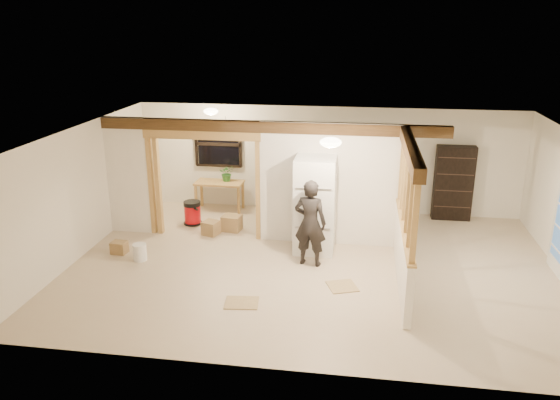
% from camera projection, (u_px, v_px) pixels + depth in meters
% --- Properties ---
extents(floor, '(9.00, 6.50, 0.01)m').
position_uv_depth(floor, '(312.00, 266.00, 10.23)').
color(floor, '#BFAC8E').
rests_on(floor, ground).
extents(ceiling, '(9.00, 6.50, 0.01)m').
position_uv_depth(ceiling, '(315.00, 135.00, 9.44)').
color(ceiling, white).
extents(wall_back, '(9.00, 0.01, 2.50)m').
position_uv_depth(wall_back, '(326.00, 159.00, 12.89)').
color(wall_back, silver).
rests_on(wall_back, floor).
extents(wall_front, '(9.00, 0.01, 2.50)m').
position_uv_depth(wall_front, '(290.00, 285.00, 6.78)').
color(wall_front, silver).
rests_on(wall_front, floor).
extents(wall_left, '(0.01, 6.50, 2.50)m').
position_uv_depth(wall_left, '(80.00, 192.00, 10.47)').
color(wall_left, silver).
rests_on(wall_left, floor).
extents(partition_left_stub, '(0.90, 0.12, 2.50)m').
position_uv_depth(partition_left_stub, '(128.00, 176.00, 11.54)').
color(partition_left_stub, white).
rests_on(partition_left_stub, floor).
extents(partition_center, '(2.80, 0.12, 2.50)m').
position_uv_depth(partition_center, '(329.00, 184.00, 10.93)').
color(partition_center, white).
rests_on(partition_center, floor).
extents(doorway_frame, '(2.46, 0.14, 2.20)m').
position_uv_depth(doorway_frame, '(204.00, 186.00, 11.35)').
color(doorway_frame, tan).
rests_on(doorway_frame, floor).
extents(header_beam_back, '(7.00, 0.18, 0.22)m').
position_uv_depth(header_beam_back, '(270.00, 127.00, 10.75)').
color(header_beam_back, '#4E341A').
rests_on(header_beam_back, ceiling).
extents(header_beam_right, '(0.18, 3.30, 0.22)m').
position_uv_depth(header_beam_right, '(411.00, 150.00, 8.88)').
color(header_beam_right, '#4E341A').
rests_on(header_beam_right, ceiling).
extents(pony_wall, '(0.12, 3.20, 1.00)m').
position_uv_depth(pony_wall, '(403.00, 255.00, 9.47)').
color(pony_wall, white).
rests_on(pony_wall, floor).
extents(stud_partition, '(0.14, 3.20, 1.32)m').
position_uv_depth(stud_partition, '(407.00, 192.00, 9.10)').
color(stud_partition, tan).
rests_on(stud_partition, pony_wall).
extents(window_back, '(1.12, 0.10, 1.10)m').
position_uv_depth(window_back, '(218.00, 144.00, 13.09)').
color(window_back, black).
rests_on(window_back, wall_back).
extents(ceiling_dome_main, '(0.36, 0.36, 0.16)m').
position_uv_depth(ceiling_dome_main, '(331.00, 142.00, 8.94)').
color(ceiling_dome_main, '#FFEABF').
rests_on(ceiling_dome_main, ceiling).
extents(ceiling_dome_util, '(0.32, 0.32, 0.14)m').
position_uv_depth(ceiling_dome_util, '(211.00, 111.00, 11.96)').
color(ceiling_dome_util, '#FFEABF').
rests_on(ceiling_dome_util, ceiling).
extents(hanging_bulb, '(0.07, 0.07, 0.07)m').
position_uv_depth(hanging_bulb, '(226.00, 132.00, 11.33)').
color(hanging_bulb, '#FFD88C').
rests_on(hanging_bulb, ceiling).
extents(refrigerator, '(0.78, 0.76, 1.90)m').
position_uv_depth(refrigerator, '(315.00, 205.00, 10.65)').
color(refrigerator, silver).
rests_on(refrigerator, floor).
extents(woman, '(0.66, 0.49, 1.66)m').
position_uv_depth(woman, '(310.00, 223.00, 10.05)').
color(woman, '#262323').
rests_on(woman, floor).
extents(work_table, '(1.14, 0.59, 0.71)m').
position_uv_depth(work_table, '(220.00, 196.00, 13.12)').
color(work_table, tan).
rests_on(work_table, floor).
extents(potted_plant, '(0.42, 0.38, 0.40)m').
position_uv_depth(potted_plant, '(227.00, 173.00, 13.01)').
color(potted_plant, '#265120').
rests_on(potted_plant, work_table).
extents(shop_vac, '(0.54, 0.54, 0.54)m').
position_uv_depth(shop_vac, '(192.00, 213.00, 12.25)').
color(shop_vac, '#AD080E').
rests_on(shop_vac, floor).
extents(bookshelf, '(0.86, 0.29, 1.72)m').
position_uv_depth(bookshelf, '(453.00, 183.00, 12.39)').
color(bookshelf, black).
rests_on(bookshelf, floor).
extents(bucket, '(0.33, 0.33, 0.33)m').
position_uv_depth(bucket, '(140.00, 252.00, 10.43)').
color(bucket, white).
rests_on(bucket, floor).
extents(box_util_a, '(0.44, 0.39, 0.34)m').
position_uv_depth(box_util_a, '(232.00, 223.00, 11.91)').
color(box_util_a, olive).
rests_on(box_util_a, floor).
extents(box_util_b, '(0.40, 0.40, 0.30)m').
position_uv_depth(box_util_b, '(211.00, 228.00, 11.69)').
color(box_util_b, olive).
rests_on(box_util_b, floor).
extents(box_front, '(0.31, 0.26, 0.24)m').
position_uv_depth(box_front, '(119.00, 247.00, 10.76)').
color(box_front, olive).
rests_on(box_front, floor).
extents(floor_panel_near, '(0.61, 0.61, 0.02)m').
position_uv_depth(floor_panel_near, '(342.00, 286.00, 9.43)').
color(floor_panel_near, tan).
rests_on(floor_panel_near, floor).
extents(floor_panel_far, '(0.59, 0.49, 0.02)m').
position_uv_depth(floor_panel_far, '(242.00, 303.00, 8.88)').
color(floor_panel_far, tan).
rests_on(floor_panel_far, floor).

